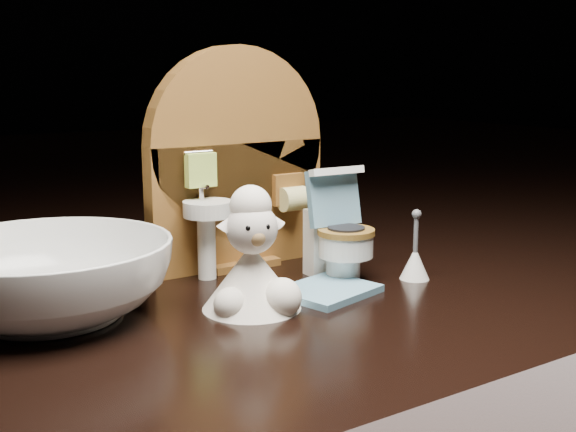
# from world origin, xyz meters

# --- Properties ---
(backdrop_panel) EXTENTS (0.13, 0.05, 0.15)m
(backdrop_panel) POSITION_xyz_m (-0.00, 0.06, 0.07)
(backdrop_panel) COLOR brown
(backdrop_panel) RESTS_ON ground
(toy_toilet) EXTENTS (0.04, 0.05, 0.07)m
(toy_toilet) POSITION_xyz_m (0.04, 0.00, 0.03)
(toy_toilet) COLOR white
(toy_toilet) RESTS_ON ground
(bath_mat) EXTENTS (0.07, 0.06, 0.00)m
(bath_mat) POSITION_xyz_m (0.01, -0.02, 0.00)
(bath_mat) COLOR #6090A9
(bath_mat) RESTS_ON ground
(toilet_brush) EXTENTS (0.02, 0.02, 0.05)m
(toilet_brush) POSITION_xyz_m (0.08, -0.03, 0.01)
(toilet_brush) COLOR white
(toilet_brush) RESTS_ON ground
(plush_lamb) EXTENTS (0.06, 0.06, 0.07)m
(plush_lamb) POSITION_xyz_m (-0.04, -0.02, 0.03)
(plush_lamb) COLOR white
(plush_lamb) RESTS_ON ground
(ceramic_bowl) EXTENTS (0.16, 0.16, 0.04)m
(ceramic_bowl) POSITION_xyz_m (-0.14, 0.03, 0.02)
(ceramic_bowl) COLOR white
(ceramic_bowl) RESTS_ON ground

